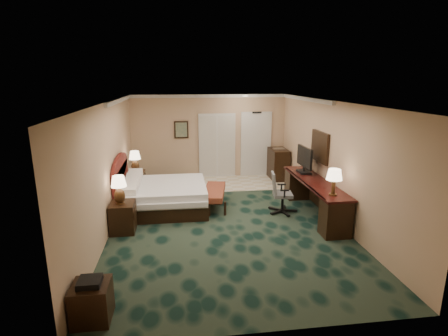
{
  "coord_description": "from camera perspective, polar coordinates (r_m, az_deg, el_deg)",
  "views": [
    {
      "loc": [
        -1.0,
        -7.49,
        3.17
      ],
      "look_at": [
        0.07,
        0.6,
        1.09
      ],
      "focal_mm": 28.0,
      "sensor_mm": 36.0,
      "label": 1
    }
  ],
  "objects": [
    {
      "name": "ceiling",
      "position": [
        7.57,
        0.07,
        10.75
      ],
      "size": [
        5.0,
        7.5,
        0.0
      ],
      "primitive_type": "cube",
      "color": "white",
      "rests_on": "wall_back"
    },
    {
      "name": "desk_lamp",
      "position": [
        7.51,
        17.49,
        -2.2
      ],
      "size": [
        0.37,
        0.37,
        0.57
      ],
      "primitive_type": null,
      "rotation": [
        0.0,
        0.0,
        0.14
      ],
      "color": "#2F200B",
      "rests_on": "desk"
    },
    {
      "name": "wall_mirror",
      "position": [
        8.94,
        15.4,
        3.36
      ],
      "size": [
        0.05,
        0.95,
        0.75
      ],
      "primitive_type": "cube",
      "color": "white",
      "rests_on": "wall_right"
    },
    {
      "name": "entry_door",
      "position": [
        11.69,
        5.22,
        3.81
      ],
      "size": [
        1.02,
        0.06,
        2.18
      ],
      "primitive_type": "cube",
      "color": "silver",
      "rests_on": "ground"
    },
    {
      "name": "crown_molding",
      "position": [
        7.57,
        0.07,
        10.37
      ],
      "size": [
        5.0,
        7.5,
        0.1
      ],
      "primitive_type": null,
      "color": "silver",
      "rests_on": "wall_back"
    },
    {
      "name": "wall_art",
      "position": [
        11.31,
        -6.99,
        6.23
      ],
      "size": [
        0.45,
        0.06,
        0.55
      ],
      "primitive_type": "cube",
      "color": "#44695A",
      "rests_on": "wall_back"
    },
    {
      "name": "desk",
      "position": [
        8.65,
        14.43,
        -4.7
      ],
      "size": [
        0.63,
        2.91,
        0.84
      ],
      "primitive_type": "cube",
      "color": "black",
      "rests_on": "ground"
    },
    {
      "name": "closet_doors",
      "position": [
        11.46,
        -1.14,
        3.66
      ],
      "size": [
        1.2,
        0.06,
        2.1
      ],
      "primitive_type": "cube",
      "color": "#BEBEBE",
      "rests_on": "ground"
    },
    {
      "name": "nightstand_far",
      "position": [
        10.32,
        -14.11,
        -2.26
      ],
      "size": [
        0.49,
        0.56,
        0.61
      ],
      "primitive_type": "cube",
      "color": "black",
      "rests_on": "ground"
    },
    {
      "name": "floor",
      "position": [
        8.19,
        0.07,
        -8.45
      ],
      "size": [
        5.0,
        7.5,
        0.0
      ],
      "primitive_type": "cube",
      "color": "black",
      "rests_on": "ground"
    },
    {
      "name": "desk_chair",
      "position": [
        8.58,
        9.58,
        -4.0
      ],
      "size": [
        0.66,
        0.63,
        1.01
      ],
      "primitive_type": null,
      "rotation": [
        0.0,
        0.0,
        -0.14
      ],
      "color": "#5A5A5A",
      "rests_on": "ground"
    },
    {
      "name": "bed_bench",
      "position": [
        8.91,
        -1.56,
        -4.91
      ],
      "size": [
        0.73,
        1.46,
        0.47
      ],
      "primitive_type": "cube",
      "rotation": [
        0.0,
        0.0,
        -0.19
      ],
      "color": "brown",
      "rests_on": "ground"
    },
    {
      "name": "wall_back",
      "position": [
        11.43,
        -2.42,
        5.14
      ],
      "size": [
        5.0,
        0.0,
        2.7
      ],
      "primitive_type": "cube",
      "color": "tan",
      "rests_on": "ground"
    },
    {
      "name": "side_table",
      "position": [
        5.32,
        -20.77,
        -19.79
      ],
      "size": [
        0.49,
        0.49,
        0.53
      ],
      "primitive_type": "cube",
      "color": "black",
      "rests_on": "ground"
    },
    {
      "name": "nightstand_near",
      "position": [
        7.81,
        -16.17,
        -7.73
      ],
      "size": [
        0.51,
        0.58,
        0.64
      ],
      "primitive_type": "cube",
      "color": "black",
      "rests_on": "ground"
    },
    {
      "name": "bed",
      "position": [
        8.87,
        -9.62,
        -4.62
      ],
      "size": [
        2.04,
        1.89,
        0.65
      ],
      "primitive_type": "cube",
      "color": "silver",
      "rests_on": "ground"
    },
    {
      "name": "lamp_far",
      "position": [
        10.15,
        -14.32,
        1.01
      ],
      "size": [
        0.35,
        0.35,
        0.61
      ],
      "primitive_type": null,
      "rotation": [
        0.0,
        0.0,
        0.11
      ],
      "color": "#2F200B",
      "rests_on": "nightstand_far"
    },
    {
      "name": "wall_left",
      "position": [
        7.85,
        -18.33,
        0.16
      ],
      "size": [
        0.0,
        7.5,
        2.7
      ],
      "primitive_type": "cube",
      "color": "tan",
      "rests_on": "ground"
    },
    {
      "name": "wall_front",
      "position": [
        4.28,
        6.83,
        -11.02
      ],
      "size": [
        5.0,
        0.0,
        2.7
      ],
      "primitive_type": "cube",
      "color": "tan",
      "rests_on": "ground"
    },
    {
      "name": "wall_right",
      "position": [
        8.46,
        17.1,
        1.25
      ],
      "size": [
        0.0,
        7.5,
        2.7
      ],
      "primitive_type": "cube",
      "color": "tan",
      "rests_on": "ground"
    },
    {
      "name": "tile_patch",
      "position": [
        11.02,
        2.72,
        -2.38
      ],
      "size": [
        3.2,
        1.7,
        0.01
      ],
      "primitive_type": "cube",
      "color": "beige",
      "rests_on": "ground"
    },
    {
      "name": "headboard",
      "position": [
        8.96,
        -16.49,
        -2.3
      ],
      "size": [
        0.12,
        2.0,
        1.4
      ],
      "primitive_type": null,
      "color": "#481116",
      "rests_on": "ground"
    },
    {
      "name": "minibar",
      "position": [
        11.47,
        8.85,
        0.64
      ],
      "size": [
        0.52,
        0.93,
        0.98
      ],
      "primitive_type": "cube",
      "color": "black",
      "rests_on": "ground"
    },
    {
      "name": "lamp_near",
      "position": [
        7.58,
        -16.74,
        -3.45
      ],
      "size": [
        0.35,
        0.35,
        0.6
      ],
      "primitive_type": null,
      "rotation": [
        0.0,
        0.0,
        0.11
      ],
      "color": "#2F200B",
      "rests_on": "nightstand_near"
    },
    {
      "name": "tv",
      "position": [
        9.1,
        12.99,
        1.29
      ],
      "size": [
        0.1,
        0.87,
        0.68
      ],
      "primitive_type": "cube",
      "rotation": [
        0.0,
        0.0,
        0.03
      ],
      "color": "black",
      "rests_on": "desk"
    }
  ]
}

